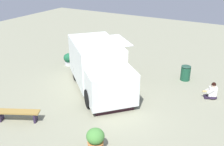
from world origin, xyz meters
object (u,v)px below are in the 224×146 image
at_px(plaza_bench, 18,113).
at_px(planter_flowering_far, 95,139).
at_px(person_customer, 212,92).
at_px(planter_flowering_near, 69,59).
at_px(food_truck, 99,68).
at_px(trash_bin, 186,73).

bearing_deg(plaza_bench, planter_flowering_far, 1.41).
bearing_deg(person_customer, planter_flowering_near, 179.71).
distance_m(person_customer, plaza_bench, 9.20).
height_order(food_truck, trash_bin, food_truck).
bearing_deg(food_truck, plaza_bench, -105.52).
distance_m(food_truck, plaza_bench, 4.72).
bearing_deg(plaza_bench, food_truck, 74.48).
xyz_separation_m(person_customer, planter_flowering_near, (-8.97, 0.04, 0.07)).
relative_size(plaza_bench, trash_bin, 2.09).
height_order(person_customer, planter_flowering_far, person_customer).
bearing_deg(trash_bin, plaza_bench, -123.07).
distance_m(planter_flowering_far, plaza_bench, 3.89).
bearing_deg(person_customer, trash_bin, 139.12).
bearing_deg(trash_bin, planter_flowering_near, -168.53).
bearing_deg(planter_flowering_near, trash_bin, 11.47).
height_order(planter_flowering_near, trash_bin, trash_bin).
height_order(planter_flowering_far, trash_bin, trash_bin).
xyz_separation_m(person_customer, plaza_bench, (-6.78, -6.22, 0.03)).
distance_m(plaza_bench, trash_bin, 9.22).
relative_size(person_customer, trash_bin, 0.98).
bearing_deg(planter_flowering_far, planter_flowering_near, 134.59).
xyz_separation_m(planter_flowering_far, trash_bin, (1.15, 7.63, -0.00)).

